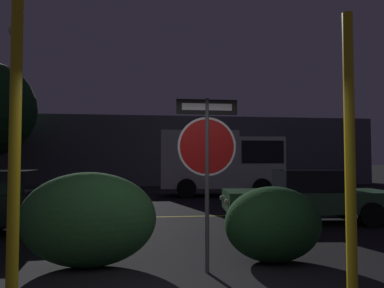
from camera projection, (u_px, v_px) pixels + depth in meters
road_center_stripe at (156, 217)px, 10.64m from camera, size 41.18×0.12×0.01m
stop_sign at (207, 148)px, 5.44m from camera, size 0.90×0.06×2.51m
yellow_pole_left at (14, 160)px, 3.68m from camera, size 0.11×0.11×3.22m
yellow_pole_right at (350, 160)px, 3.99m from camera, size 0.11×0.11×3.21m
hedge_bush_2 at (88, 219)px, 5.65m from camera, size 2.04×1.01×1.43m
hedge_bush_3 at (273, 224)px, 5.94m from camera, size 1.56×1.10×1.19m
passing_car_3 at (307, 196)px, 9.82m from camera, size 4.47×2.14×1.36m
delivery_truck at (223, 160)px, 17.21m from camera, size 5.59×2.53×2.94m
street_lamp at (13, 85)px, 15.70m from camera, size 0.47×0.47×7.35m
building_backdrop at (117, 151)px, 26.01m from camera, size 34.88×4.90×4.53m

